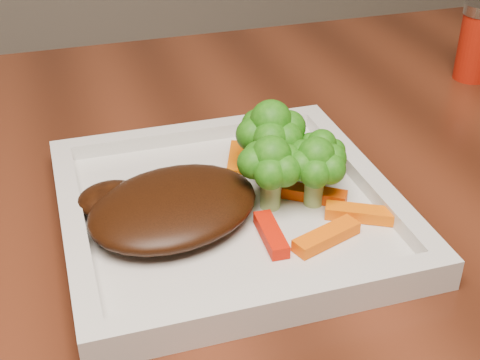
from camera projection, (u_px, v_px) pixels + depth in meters
name	position (u px, v px, depth m)	size (l,w,h in m)	color
plate	(229.00, 213.00, 0.56)	(0.27, 0.27, 0.01)	silver
steak	(174.00, 206.00, 0.53)	(0.14, 0.11, 0.03)	black
broccoli_0	(270.00, 141.00, 0.58)	(0.07, 0.07, 0.07)	#1F6F12
broccoli_1	(321.00, 150.00, 0.57)	(0.05, 0.05, 0.06)	#136E12
broccoli_2	(315.00, 173.00, 0.54)	(0.06, 0.06, 0.06)	#147513
broccoli_3	(271.00, 175.00, 0.54)	(0.06, 0.06, 0.06)	#227112
carrot_0	(326.00, 237.00, 0.51)	(0.06, 0.02, 0.01)	#F15B03
carrot_1	(360.00, 213.00, 0.54)	(0.06, 0.02, 0.01)	#ED6103
carrot_2	(271.00, 234.00, 0.51)	(0.05, 0.01, 0.01)	red
carrot_3	(320.00, 154.00, 0.62)	(0.05, 0.01, 0.01)	#E44903
carrot_4	(237.00, 160.00, 0.61)	(0.06, 0.01, 0.01)	#D45703
carrot_5	(314.00, 194.00, 0.56)	(0.05, 0.01, 0.01)	#DE3F03
spice_shaker	(477.00, 42.00, 0.79)	(0.04, 0.04, 0.09)	#A31809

